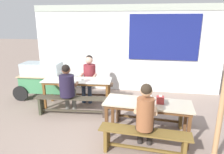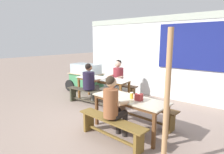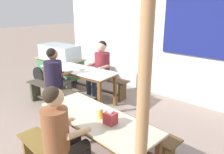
% 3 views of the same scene
% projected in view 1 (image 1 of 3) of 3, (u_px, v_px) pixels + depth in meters
% --- Properties ---
extents(ground_plane, '(40.00, 40.00, 0.00)m').
position_uv_depth(ground_plane, '(113.00, 125.00, 4.56)').
color(ground_plane, gray).
extents(backdrop_wall, '(6.04, 0.23, 2.77)m').
position_uv_depth(backdrop_wall, '(127.00, 47.00, 6.52)').
color(backdrop_wall, white).
rests_on(backdrop_wall, ground_plane).
extents(dining_table_far, '(1.87, 0.78, 0.75)m').
position_uv_depth(dining_table_far, '(77.00, 82.00, 5.43)').
color(dining_table_far, silver).
rests_on(dining_table_far, ground_plane).
extents(dining_table_near, '(1.72, 0.76, 0.75)m').
position_uv_depth(dining_table_near, '(147.00, 106.00, 3.92)').
color(dining_table_near, '#BEB39A').
rests_on(dining_table_near, ground_plane).
extents(bench_far_back, '(1.87, 0.44, 0.46)m').
position_uv_depth(bench_far_back, '(83.00, 88.00, 6.08)').
color(bench_far_back, '#513A28').
rests_on(bench_far_back, ground_plane).
extents(bench_far_front, '(1.85, 0.41, 0.46)m').
position_uv_depth(bench_far_front, '(72.00, 104.00, 4.97)').
color(bench_far_front, '#433C2E').
rests_on(bench_far_front, ground_plane).
extents(bench_near_back, '(1.66, 0.43, 0.46)m').
position_uv_depth(bench_near_back, '(149.00, 110.00, 4.56)').
color(bench_near_back, brown).
rests_on(bench_near_back, ground_plane).
extents(bench_near_front, '(1.59, 0.42, 0.46)m').
position_uv_depth(bench_near_front, '(144.00, 138.00, 3.47)').
color(bench_near_front, brown).
rests_on(bench_near_front, ground_plane).
extents(food_cart, '(1.65, 0.81, 1.09)m').
position_uv_depth(food_cart, '(42.00, 78.00, 6.03)').
color(food_cart, '#448E5A').
rests_on(food_cart, ground_plane).
extents(person_left_back_turned, '(0.52, 0.58, 1.29)m').
position_uv_depth(person_left_back_turned, '(67.00, 86.00, 4.91)').
color(person_left_back_turned, '#60605A').
rests_on(person_left_back_turned, ground_plane).
extents(person_center_facing, '(0.47, 0.61, 1.32)m').
position_uv_depth(person_center_facing, '(89.00, 75.00, 5.88)').
color(person_center_facing, '#2A384F').
rests_on(person_center_facing, ground_plane).
extents(person_near_front, '(0.42, 0.54, 1.31)m').
position_uv_depth(person_near_front, '(145.00, 114.00, 3.43)').
color(person_near_front, '#2A2523').
rests_on(person_near_front, ground_plane).
extents(tissue_box, '(0.14, 0.13, 0.16)m').
position_uv_depth(tissue_box, '(160.00, 100.00, 3.84)').
color(tissue_box, '#A23131').
rests_on(tissue_box, dining_table_near).
extents(condiment_jar, '(0.07, 0.07, 0.13)m').
position_uv_depth(condiment_jar, '(150.00, 99.00, 3.89)').
color(condiment_jar, yellow).
rests_on(condiment_jar, dining_table_near).
extents(soup_bowl, '(0.17, 0.17, 0.04)m').
position_uv_depth(soup_bowl, '(80.00, 79.00, 5.39)').
color(soup_bowl, silver).
rests_on(soup_bowl, dining_table_far).
extents(wooden_support_post, '(0.08, 0.08, 2.14)m').
position_uv_depth(wooden_support_post, '(222.00, 104.00, 3.02)').
color(wooden_support_post, tan).
rests_on(wooden_support_post, ground_plane).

